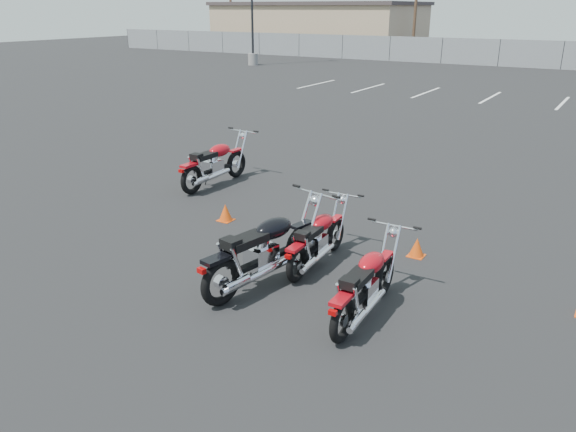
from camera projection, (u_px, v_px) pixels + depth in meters
The scene contains 11 objects.
ground at pixel (258, 263), 8.98m from camera, with size 120.00×120.00×0.00m, color black.
motorcycle_front_red at pixel (215, 164), 12.72m from camera, with size 0.89×2.29×1.12m.
motorcycle_second_black at pixel (264, 251), 8.10m from camera, with size 0.99×2.42×1.19m.
motorcycle_third_red at pixel (318, 240), 8.76m from camera, with size 0.76×1.96×0.96m.
motorcycle_rear_red at pixel (366, 285), 7.28m from camera, with size 0.79×2.05×1.00m.
training_cone_near at pixel (417, 247), 9.18m from camera, with size 0.26×0.26×0.31m.
training_cone_extra at pixel (226, 212), 10.72m from camera, with size 0.28×0.28×0.33m.
light_pole_west at pixel (252, 17), 38.52m from camera, with size 0.80×0.70×11.87m.
chainlink_fence at pixel (563, 55), 36.56m from camera, with size 80.06×0.06×1.80m.
tan_building_west at pixel (319, 26), 52.54m from camera, with size 18.40×10.40×4.30m.
parking_line_stripes at pixel (457, 95), 26.15m from camera, with size 15.12×4.00×0.01m.
Camera 1 is at (4.70, -6.68, 3.84)m, focal length 35.00 mm.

